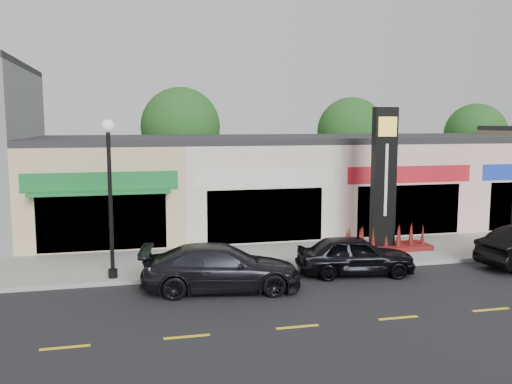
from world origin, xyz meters
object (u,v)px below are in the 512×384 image
at_px(pylon_sign, 383,200).
at_px(car_black_sedan, 355,255).
at_px(car_dark_sedan, 221,268).
at_px(lamp_west_near, 110,183).

distance_m(pylon_sign, car_black_sedan, 3.98).
xyz_separation_m(car_dark_sedan, car_black_sedan, (5.05, 0.73, -0.04)).
height_order(lamp_west_near, pylon_sign, pylon_sign).
height_order(pylon_sign, car_dark_sedan, pylon_sign).
relative_size(car_dark_sedan, car_black_sedan, 1.24).
bearing_deg(pylon_sign, lamp_west_near, -171.23).
bearing_deg(car_dark_sedan, pylon_sign, -57.33).
distance_m(lamp_west_near, car_black_sedan, 9.08).
height_order(car_dark_sedan, car_black_sedan, car_dark_sedan).
relative_size(lamp_west_near, pylon_sign, 0.91).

